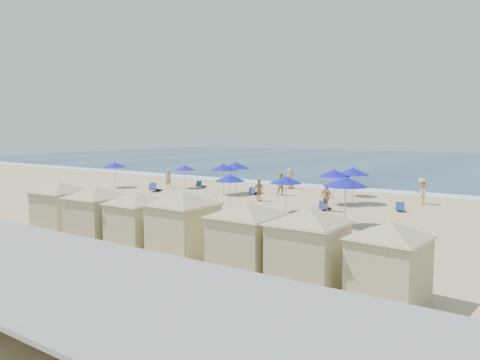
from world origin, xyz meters
name	(u,v)px	position (x,y,z in m)	size (l,w,h in m)	color
ground	(224,213)	(0.00, 0.00, 0.00)	(160.00, 160.00, 0.00)	tan
ocean	(436,163)	(0.00, 55.00, 0.03)	(160.00, 80.00, 0.06)	navy
surf_line	(330,188)	(0.00, 15.50, 0.04)	(160.00, 2.50, 0.08)	white
seawall	(7,248)	(0.00, -13.50, 0.65)	(160.00, 6.10, 1.22)	gray
trash_bin	(184,215)	(-0.14, -3.48, 0.38)	(0.77, 0.77, 0.77)	black
cabana_0	(60,201)	(-3.23, -9.05, 1.61)	(4.45, 4.45, 2.80)	#C9B789
cabana_1	(96,207)	(-0.05, -9.34, 1.63)	(4.52, 4.52, 2.84)	#C9B789
cabana_2	(137,213)	(2.37, -9.18, 1.56)	(4.36, 4.36, 2.73)	#C9B789
cabana_3	(183,216)	(4.88, -9.07, 1.69)	(4.71, 4.71, 2.95)	#C9B789
cabana_4	(246,229)	(8.04, -9.33, 1.63)	(4.54, 4.54, 2.85)	#C9B789
cabana_5	(308,237)	(10.41, -9.29, 1.64)	(4.57, 4.57, 2.86)	#C9B789
cabana_6	(389,252)	(12.95, -9.19, 1.52)	(4.21, 4.21, 2.65)	#C9B789
umbrella_0	(114,165)	(-15.94, 4.93, 2.02)	(2.04, 2.04, 2.33)	#A5A8AD
umbrella_1	(185,168)	(-10.41, 8.05, 1.80)	(1.83, 1.83, 2.08)	#A5A8AD
umbrella_2	(236,165)	(-4.91, 8.06, 2.24)	(2.27, 2.27, 2.59)	#A5A8AD
umbrella_3	(223,167)	(-5.11, 6.66, 2.18)	(2.20, 2.20, 2.51)	#A5A8AD
umbrella_4	(230,178)	(-0.77, 1.66, 1.99)	(2.01, 2.01, 2.29)	#A5A8AD
umbrella_5	(334,173)	(4.07, 7.05, 2.15)	(2.18, 2.18, 2.48)	#A5A8AD
umbrella_6	(286,180)	(2.87, 2.52, 2.01)	(2.03, 2.03, 2.31)	#A5A8AD
umbrella_7	(353,172)	(3.52, 11.71, 1.85)	(1.87, 1.87, 2.13)	#A5A8AD
umbrella_8	(353,171)	(4.96, 8.12, 2.24)	(2.27, 2.27, 2.58)	#A5A8AD
umbrella_9	(346,182)	(7.59, 0.50, 2.37)	(2.40, 2.40, 2.73)	#A5A8AD
beach_chair_0	(155,188)	(-10.89, 4.86, 0.27)	(0.98, 1.52, 0.77)	navy
beach_chair_1	(201,185)	(-9.57, 9.21, 0.22)	(0.63, 1.19, 0.63)	navy
beach_chair_2	(254,192)	(-3.14, 8.04, 0.21)	(0.63, 1.17, 0.61)	navy
beach_chair_3	(205,205)	(-2.06, 0.63, 0.23)	(0.96, 1.35, 0.68)	navy
beach_chair_4	(325,207)	(4.56, 4.56, 0.23)	(0.68, 1.25, 0.65)	navy
beach_chair_5	(400,208)	(8.60, 6.85, 0.22)	(0.82, 1.27, 0.65)	navy
beachgoer_0	(168,178)	(-12.04, 7.64, 0.84)	(0.61, 0.40, 1.68)	tan
beachgoer_1	(282,184)	(-1.05, 8.79, 0.89)	(0.87, 0.68, 1.79)	tan
beachgoer_2	(326,197)	(4.78, 4.30, 0.89)	(1.04, 0.43, 1.77)	tan
beachgoer_3	(422,191)	(8.95, 10.62, 0.90)	(1.16, 0.67, 1.80)	tan
beachgoer_4	(290,179)	(-2.61, 13.00, 0.90)	(0.88, 0.57, 1.79)	tan
beachgoer_5	(259,190)	(-0.95, 5.37, 0.81)	(0.95, 0.39, 1.61)	tan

